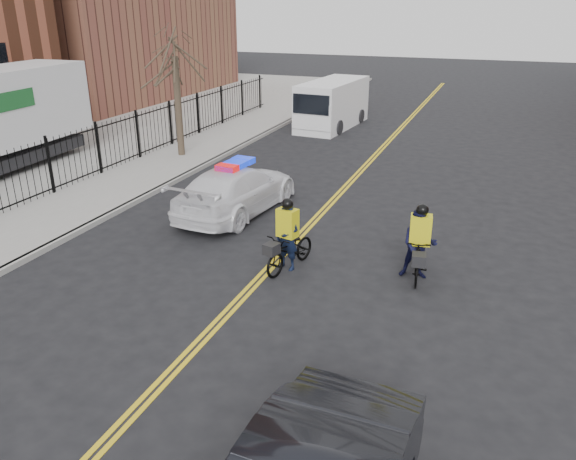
% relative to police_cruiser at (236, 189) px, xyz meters
% --- Properties ---
extents(ground, '(120.00, 120.00, 0.00)m').
position_rel_police_cruiser_xyz_m(ground, '(2.51, -4.87, -0.75)').
color(ground, black).
rests_on(ground, ground).
extents(center_line_left, '(0.10, 60.00, 0.01)m').
position_rel_police_cruiser_xyz_m(center_line_left, '(2.43, 3.13, -0.74)').
color(center_line_left, gold).
rests_on(center_line_left, ground).
extents(center_line_right, '(0.10, 60.00, 0.01)m').
position_rel_police_cruiser_xyz_m(center_line_right, '(2.59, 3.13, -0.74)').
color(center_line_right, gold).
rests_on(center_line_right, ground).
extents(sidewalk, '(3.00, 60.00, 0.15)m').
position_rel_police_cruiser_xyz_m(sidewalk, '(-4.99, 3.13, -0.68)').
color(sidewalk, gray).
rests_on(sidewalk, ground).
extents(curb, '(0.20, 60.00, 0.15)m').
position_rel_police_cruiser_xyz_m(curb, '(-3.49, 3.13, -0.68)').
color(curb, gray).
rests_on(curb, ground).
extents(iron_fence, '(0.12, 28.00, 2.00)m').
position_rel_police_cruiser_xyz_m(iron_fence, '(-6.49, 3.13, 0.25)').
color(iron_fence, black).
rests_on(iron_fence, ground).
extents(street_tree, '(3.20, 3.20, 4.80)m').
position_rel_police_cruiser_xyz_m(street_tree, '(-5.09, 5.13, 2.78)').
color(street_tree, '#382C21').
rests_on(street_tree, sidewalk).
extents(police_cruiser, '(2.51, 5.28, 1.65)m').
position_rel_police_cruiser_xyz_m(police_cruiser, '(0.00, 0.00, 0.00)').
color(police_cruiser, white).
rests_on(police_cruiser, ground).
extents(cargo_van, '(2.56, 5.84, 2.38)m').
position_rel_police_cruiser_xyz_m(cargo_van, '(-1.00, 13.40, 0.41)').
color(cargo_van, white).
rests_on(cargo_van, ground).
extents(cyclist_near, '(1.09, 1.97, 1.83)m').
position_rel_police_cruiser_xyz_m(cyclist_near, '(2.93, -3.19, -0.11)').
color(cyclist_near, black).
rests_on(cyclist_near, ground).
extents(cyclist_far, '(0.92, 1.91, 1.87)m').
position_rel_police_cruiser_xyz_m(cyclist_far, '(6.02, -2.55, -0.01)').
color(cyclist_far, black).
rests_on(cyclist_far, ground).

